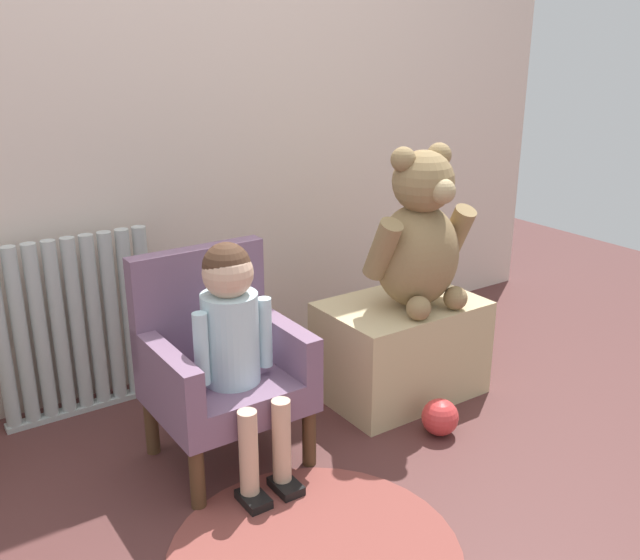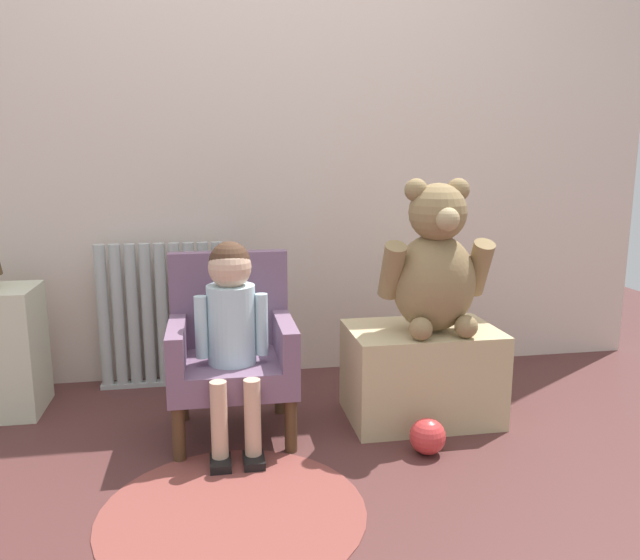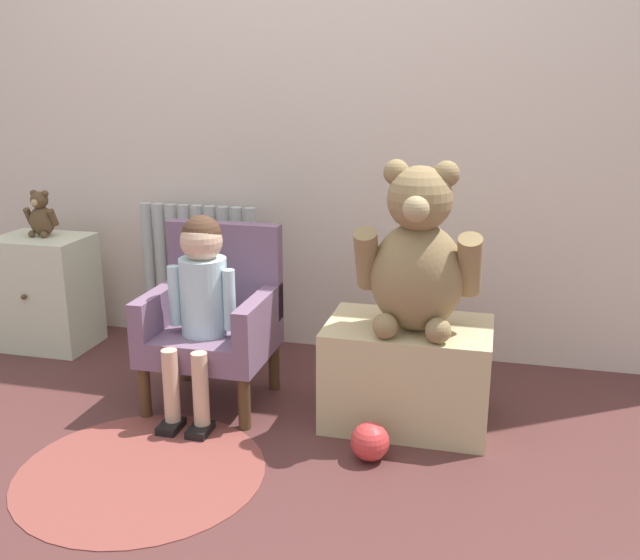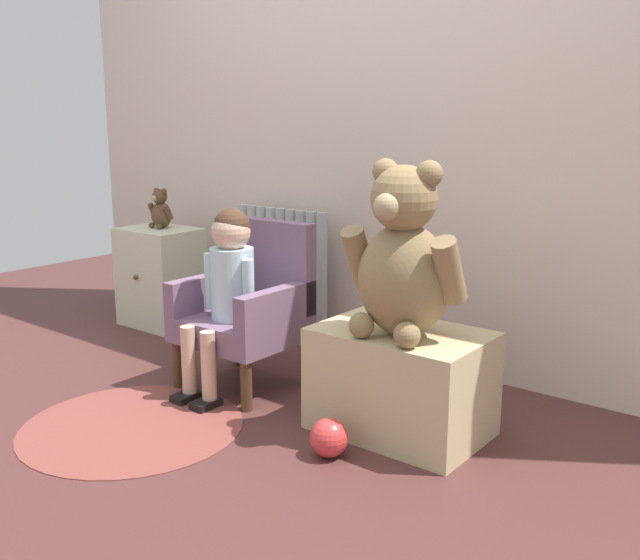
% 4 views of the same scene
% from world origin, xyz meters
% --- Properties ---
extents(ground_plane, '(6.00, 6.00, 0.00)m').
position_xyz_m(ground_plane, '(0.00, 0.00, 0.00)').
color(ground_plane, '#4F2A28').
extents(back_wall, '(3.80, 0.05, 2.40)m').
position_xyz_m(back_wall, '(0.00, 1.08, 1.20)').
color(back_wall, beige).
rests_on(back_wall, ground_plane).
extents(radiator, '(0.56, 0.05, 0.65)m').
position_xyz_m(radiator, '(-0.44, 0.96, 0.32)').
color(radiator, '#B2BAB8').
rests_on(radiator, ground_plane).
extents(small_dresser, '(0.40, 0.32, 0.51)m').
position_xyz_m(small_dresser, '(-1.11, 0.76, 0.25)').
color(small_dresser, beige).
rests_on(small_dresser, ground_plane).
extents(child_armchair, '(0.45, 0.41, 0.66)m').
position_xyz_m(child_armchair, '(-0.16, 0.44, 0.32)').
color(child_armchair, slate).
rests_on(child_armchair, ground_plane).
extents(child_figure, '(0.25, 0.35, 0.73)m').
position_xyz_m(child_figure, '(-0.16, 0.32, 0.47)').
color(child_figure, silver).
rests_on(child_figure, ground_plane).
extents(low_bench, '(0.57, 0.38, 0.36)m').
position_xyz_m(low_bench, '(0.57, 0.42, 0.18)').
color(low_bench, '#C8B283').
rests_on(low_bench, ground_plane).
extents(large_teddy_bear, '(0.42, 0.29, 0.57)m').
position_xyz_m(large_teddy_bear, '(0.60, 0.37, 0.62)').
color(large_teddy_bear, olive).
rests_on(large_teddy_bear, low_bench).
extents(small_teddy_bear, '(0.15, 0.10, 0.20)m').
position_xyz_m(small_teddy_bear, '(-1.11, 0.78, 0.60)').
color(small_teddy_bear, brown).
rests_on(small_teddy_bear, small_dresser).
extents(floor_rug, '(0.78, 0.78, 0.01)m').
position_xyz_m(floor_rug, '(-0.19, -0.14, 0.00)').
color(floor_rug, brown).
rests_on(floor_rug, ground_plane).
extents(toy_ball, '(0.13, 0.13, 0.13)m').
position_xyz_m(toy_ball, '(0.49, 0.12, 0.06)').
color(toy_ball, red).
rests_on(toy_ball, ground_plane).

